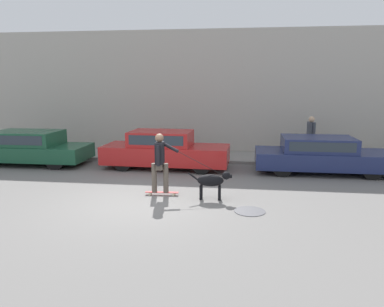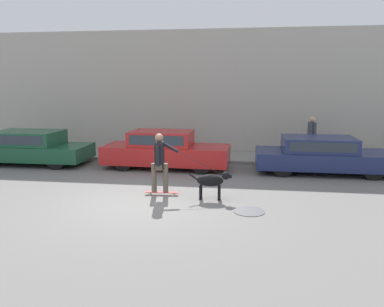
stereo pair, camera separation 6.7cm
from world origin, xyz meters
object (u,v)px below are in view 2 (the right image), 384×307
object	(u,v)px
parked_car_1	(165,150)
parked_car_2	(322,155)
pedestrian_with_bag	(312,135)
skateboarder	(160,160)
parked_car_0	(32,148)
dog	(212,181)

from	to	relation	value
parked_car_1	parked_car_2	bearing A→B (deg)	1.75
pedestrian_with_bag	skateboarder	bearing A→B (deg)	29.45
parked_car_1	parked_car_2	world-z (taller)	parked_car_1
parked_car_2	skateboarder	distance (m)	5.88
parked_car_0	parked_car_2	world-z (taller)	parked_car_0
parked_car_0	parked_car_2	size ratio (longest dim) A/B	0.94
parked_car_2	dog	bearing A→B (deg)	-133.92
parked_car_2	skateboarder	xyz separation A→B (m)	(-4.84, -3.32, 0.36)
parked_car_2	pedestrian_with_bag	distance (m)	2.04
parked_car_1	parked_car_2	xyz separation A→B (m)	(5.41, -0.00, -0.04)
parked_car_0	dog	world-z (taller)	parked_car_0
parked_car_2	pedestrian_with_bag	size ratio (longest dim) A/B	2.74
parked_car_0	pedestrian_with_bag	world-z (taller)	pedestrian_with_bag
parked_car_0	skateboarder	size ratio (longest dim) A/B	1.92
parked_car_0	parked_car_1	bearing A→B (deg)	0.16
parked_car_2	parked_car_1	bearing A→B (deg)	-179.53
skateboarder	pedestrian_with_bag	world-z (taller)	pedestrian_with_bag
parked_car_1	skateboarder	bearing A→B (deg)	-78.57
parked_car_1	dog	size ratio (longest dim) A/B	3.90
parked_car_0	skateboarder	xyz separation A→B (m)	(5.71, -3.32, 0.34)
parked_car_2	skateboarder	size ratio (longest dim) A/B	2.05
skateboarder	parked_car_2	bearing A→B (deg)	31.47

